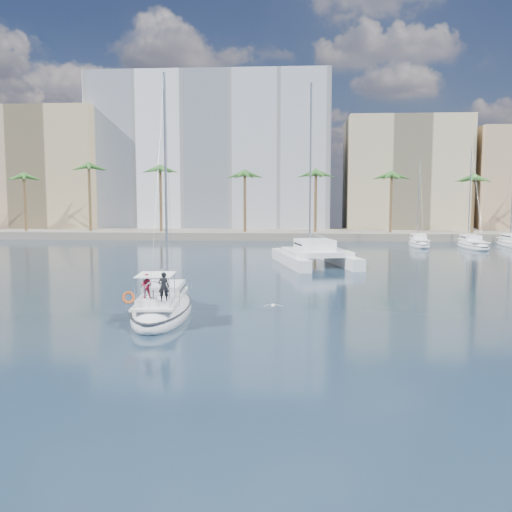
{
  "coord_description": "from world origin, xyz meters",
  "views": [
    {
      "loc": [
        3.19,
        -31.46,
        6.85
      ],
      "look_at": [
        0.91,
        1.5,
        3.33
      ],
      "focal_mm": 40.0,
      "sensor_mm": 36.0,
      "label": 1
    }
  ],
  "objects": [
    {
      "name": "ground",
      "position": [
        0.0,
        0.0,
        0.0
      ],
      "size": [
        160.0,
        160.0,
        0.0
      ],
      "primitive_type": "plane",
      "color": "black",
      "rests_on": "ground"
    },
    {
      "name": "seagull",
      "position": [
        1.91,
        1.88,
        0.33
      ],
      "size": [
        1.14,
        0.49,
        0.21
      ],
      "color": "silver",
      "rests_on": "ground"
    },
    {
      "name": "catamaran",
      "position": [
        5.15,
        25.07,
        1.16
      ],
      "size": [
        8.93,
        13.53,
        18.07
      ],
      "rotation": [
        0.0,
        0.0,
        0.23
      ],
      "color": "white",
      "rests_on": "ground"
    },
    {
      "name": "palm_right",
      "position": [
        34.0,
        57.0,
        10.28
      ],
      "size": [
        3.6,
        3.6,
        12.3
      ],
      "color": "brown",
      "rests_on": "ground"
    },
    {
      "name": "building_tan_left",
      "position": [
        -42.0,
        69.0,
        11.0
      ],
      "size": [
        22.0,
        14.0,
        22.0
      ],
      "primitive_type": "cube",
      "color": "tan",
      "rests_on": "ground"
    },
    {
      "name": "building_modern",
      "position": [
        -12.0,
        73.0,
        14.0
      ],
      "size": [
        42.0,
        16.0,
        28.0
      ],
      "primitive_type": "cube",
      "color": "white",
      "rests_on": "ground"
    },
    {
      "name": "main_sloop",
      "position": [
        -4.34,
        0.08,
        0.49
      ],
      "size": [
        3.93,
        10.12,
        14.7
      ],
      "rotation": [
        0.0,
        0.0,
        0.08
      ],
      "color": "white",
      "rests_on": "ground"
    },
    {
      "name": "building_beige",
      "position": [
        22.0,
        70.0,
        10.0
      ],
      "size": [
        20.0,
        14.0,
        20.0
      ],
      "primitive_type": "cube",
      "color": "tan",
      "rests_on": "ground"
    },
    {
      "name": "quay",
      "position": [
        0.0,
        61.0,
        0.6
      ],
      "size": [
        120.0,
        14.0,
        1.2
      ],
      "primitive_type": "cube",
      "color": "gray",
      "rests_on": "ground"
    },
    {
      "name": "palm_left",
      "position": [
        -34.0,
        57.0,
        10.28
      ],
      "size": [
        3.6,
        3.6,
        12.3
      ],
      "color": "brown",
      "rests_on": "ground"
    },
    {
      "name": "moored_yacht_a",
      "position": [
        20.0,
        47.0,
        0.0
      ],
      "size": [
        3.37,
        9.52,
        11.9
      ],
      "primitive_type": null,
      "rotation": [
        0.0,
        0.0,
        -0.07
      ],
      "color": "white",
      "rests_on": "ground"
    },
    {
      "name": "moored_yacht_b",
      "position": [
        26.5,
        45.0,
        0.0
      ],
      "size": [
        3.32,
        10.83,
        13.72
      ],
      "primitive_type": null,
      "rotation": [
        0.0,
        0.0,
        -0.02
      ],
      "color": "white",
      "rests_on": "ground"
    },
    {
      "name": "palm_centre",
      "position": [
        0.0,
        57.0,
        10.28
      ],
      "size": [
        3.6,
        3.6,
        12.3
      ],
      "color": "brown",
      "rests_on": "ground"
    }
  ]
}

